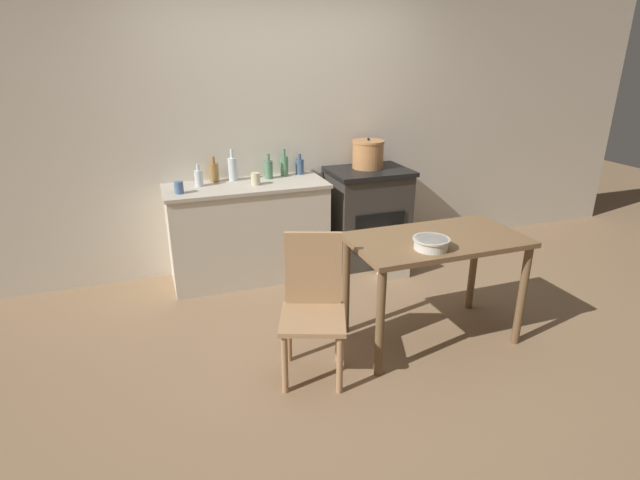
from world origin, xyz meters
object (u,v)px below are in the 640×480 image
object	(u,v)px
work_table	(436,254)
bottle_far_left	(199,178)
bottle_center	(284,165)
bottle_center_left	(214,172)
chair	(313,304)
bottle_left	(300,166)
cup_right	(256,179)
mixing_bowl_large	(431,243)
flour_sack	(394,257)
cup_mid_right	(179,188)
bottle_center_right	(233,169)
stock_pot	(368,154)
bottle_mid_left	(269,169)
stove	(367,216)

from	to	relation	value
work_table	bottle_far_left	size ratio (longest dim) A/B	6.29
bottle_center	bottle_center_left	bearing A→B (deg)	-179.39
bottle_far_left	chair	bearing A→B (deg)	-74.06
bottle_left	bottle_center_left	xyz separation A→B (m)	(-0.79, -0.02, 0.01)
bottle_far_left	cup_right	size ratio (longest dim) A/B	1.81
mixing_bowl_large	bottle_far_left	size ratio (longest dim) A/B	1.25
work_table	flour_sack	size ratio (longest dim) A/B	3.18
cup_mid_right	bottle_center_left	bearing A→B (deg)	41.35
chair	bottle_far_left	size ratio (longest dim) A/B	4.86
bottle_left	mixing_bowl_large	bearing A→B (deg)	-81.03
bottle_center_left	bottle_far_left	bearing A→B (deg)	-143.96
bottle_far_left	mixing_bowl_large	bearing A→B (deg)	-54.25
work_table	bottle_center_right	world-z (taller)	bottle_center_right
work_table	bottle_center_right	xyz separation A→B (m)	(-1.07, 1.64, 0.32)
stock_pot	work_table	bearing A→B (deg)	-96.89
mixing_bowl_large	bottle_center	distance (m)	1.88
chair	bottle_center	xyz separation A→B (m)	(0.32, 1.73, 0.49)
bottle_center_left	bottle_center_right	size ratio (longest dim) A/B	0.82
stock_pot	bottle_mid_left	bearing A→B (deg)	174.51
bottle_left	bottle_center_left	world-z (taller)	bottle_center_left
bottle_mid_left	bottle_center	bearing A→B (deg)	17.43
bottle_left	bottle_center	size ratio (longest dim) A/B	0.77
bottle_center_right	cup_mid_right	world-z (taller)	bottle_center_right
stove	mixing_bowl_large	world-z (taller)	stove
bottle_left	cup_right	xyz separation A→B (m)	(-0.48, -0.25, -0.02)
bottle_center_left	cup_mid_right	world-z (taller)	bottle_center_left
bottle_center	bottle_far_left	bearing A→B (deg)	-171.82
bottle_mid_left	stock_pot	bearing A→B (deg)	-5.49
work_table	chair	distance (m)	0.94
mixing_bowl_large	stock_pot	bearing A→B (deg)	78.74
bottle_center	cup_right	distance (m)	0.40
bottle_left	cup_right	bearing A→B (deg)	-152.61
bottle_center	bottle_left	bearing A→B (deg)	4.71
bottle_far_left	cup_right	distance (m)	0.48
bottle_left	bottle_mid_left	distance (m)	0.32
cup_mid_right	bottle_mid_left	bearing A→B (deg)	16.84
mixing_bowl_large	work_table	bearing A→B (deg)	47.46
chair	cup_mid_right	xyz separation A→B (m)	(-0.64, 1.44, 0.45)
flour_sack	bottle_left	distance (m)	1.21
mixing_bowl_large	bottle_mid_left	distance (m)	1.87
stock_pot	bottle_left	distance (m)	0.65
mixing_bowl_large	bottle_center_left	distance (m)	2.11
bottle_far_left	bottle_left	bearing A→B (deg)	7.62
flour_sack	bottle_far_left	world-z (taller)	bottle_far_left
bottle_mid_left	cup_right	size ratio (longest dim) A/B	2.15
bottle_far_left	flour_sack	bearing A→B (deg)	-17.70
cup_mid_right	cup_right	size ratio (longest dim) A/B	0.96
chair	mixing_bowl_large	xyz separation A→B (m)	(0.77, -0.09, 0.34)
bottle_mid_left	bottle_center_left	world-z (taller)	bottle_center_left
stock_pot	bottle_mid_left	size ratio (longest dim) A/B	1.35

